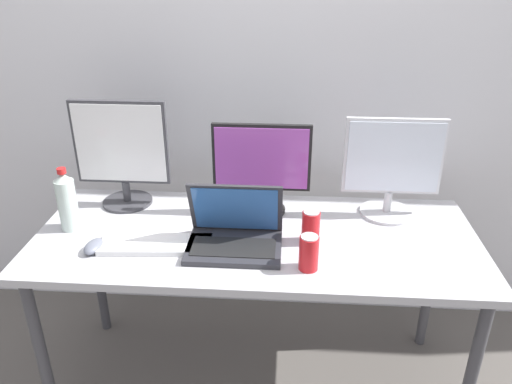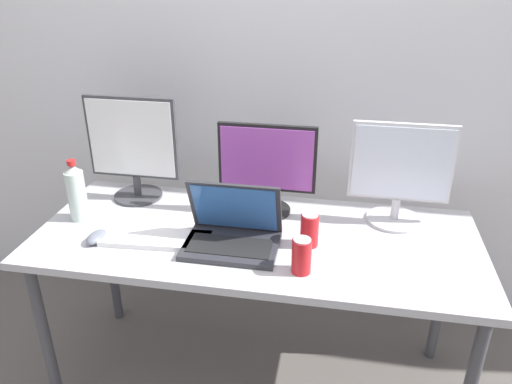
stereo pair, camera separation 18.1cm
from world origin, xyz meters
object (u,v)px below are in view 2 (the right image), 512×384
laptop_silver (233,231)px  monitor_center (267,167)px  soda_can_by_laptop (301,256)px  mouse_by_keyboard (96,237)px  monitor_right (400,173)px  water_bottle (77,192)px  keyboard_main (156,239)px  monitor_left (133,147)px  soda_can_near_keyboard (309,230)px  work_desk (256,249)px

laptop_silver → monitor_center: bearing=74.0°
soda_can_by_laptop → laptop_silver: bearing=154.1°
monitor_center → mouse_by_keyboard: monitor_center is taller
monitor_right → laptop_silver: monitor_right is taller
monitor_center → water_bottle: bearing=-165.4°
laptop_silver → mouse_by_keyboard: laptop_silver is taller
monitor_right → water_bottle: bearing=-170.8°
laptop_silver → keyboard_main: laptop_silver is taller
monitor_center → water_bottle: 0.75m
monitor_left → mouse_by_keyboard: (-0.01, -0.38, -0.22)m
keyboard_main → water_bottle: water_bottle is taller
water_bottle → monitor_right: bearing=9.2°
monitor_center → water_bottle: size_ratio=1.54×
monitor_right → soda_can_near_keyboard: size_ratio=3.21×
work_desk → soda_can_near_keyboard: 0.24m
water_bottle → soda_can_near_keyboard: water_bottle is taller
monitor_left → soda_can_by_laptop: (0.76, -0.44, -0.17)m
work_desk → laptop_silver: (-0.07, -0.08, 0.12)m
keyboard_main → mouse_by_keyboard: 0.22m
monitor_right → laptop_silver: (-0.59, -0.29, -0.15)m
monitor_center → monitor_right: monitor_right is taller
work_desk → laptop_silver: 0.16m
water_bottle → soda_can_by_laptop: (0.91, -0.21, -0.05)m
soda_can_near_keyboard → laptop_silver: bearing=-170.2°
monitor_right → soda_can_by_laptop: monitor_right is taller
keyboard_main → water_bottle: (-0.36, 0.12, 0.11)m
monitor_left → soda_can_near_keyboard: bearing=-18.8°
keyboard_main → soda_can_near_keyboard: bearing=4.2°
monitor_center → soda_can_near_keyboard: (0.19, -0.23, -0.14)m
monitor_left → mouse_by_keyboard: 0.43m
monitor_right → soda_can_by_laptop: bearing=-128.4°
work_desk → monitor_center: monitor_center is taller
monitor_center → laptop_silver: (-0.08, -0.28, -0.14)m
laptop_silver → keyboard_main: bearing=-174.3°
monitor_center → soda_can_near_keyboard: bearing=-49.6°
monitor_center → mouse_by_keyboard: bearing=-149.2°
work_desk → monitor_right: size_ratio=4.13×
work_desk → monitor_center: size_ratio=4.29×
monitor_right → monitor_left: bearing=178.9°
monitor_right → laptop_silver: bearing=-154.0°
monitor_center → laptop_silver: bearing=-106.0°
water_bottle → soda_can_near_keyboard: (0.92, -0.04, -0.05)m
work_desk → laptop_silver: bearing=-130.7°
monitor_left → mouse_by_keyboard: bearing=-91.1°
monitor_left → laptop_silver: monitor_left is taller
monitor_right → soda_can_near_keyboard: bearing=-142.9°
monitor_left → water_bottle: bearing=-124.5°
monitor_right → water_bottle: size_ratio=1.60×
monitor_right → mouse_by_keyboard: 1.16m
monitor_center → mouse_by_keyboard: size_ratio=3.87×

